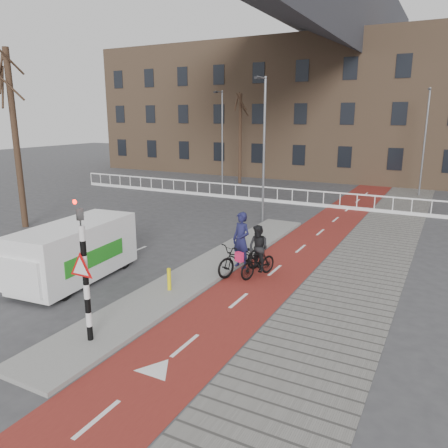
% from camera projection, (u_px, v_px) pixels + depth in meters
% --- Properties ---
extents(ground, '(120.00, 120.00, 0.00)m').
position_uv_depth(ground, '(159.00, 317.00, 12.17)').
color(ground, '#38383A').
rests_on(ground, ground).
extents(bike_lane, '(2.50, 60.00, 0.01)m').
position_uv_depth(bike_lane, '(314.00, 237.00, 20.08)').
color(bike_lane, maroon).
rests_on(bike_lane, ground).
extents(sidewalk, '(3.00, 60.00, 0.01)m').
position_uv_depth(sidewalk, '(378.00, 245.00, 18.82)').
color(sidewalk, slate).
rests_on(sidewalk, ground).
extents(curb_island, '(1.80, 16.00, 0.12)m').
position_uv_depth(curb_island, '(208.00, 268.00, 15.91)').
color(curb_island, gray).
rests_on(curb_island, ground).
extents(traffic_signal, '(0.80, 0.80, 3.68)m').
position_uv_depth(traffic_signal, '(84.00, 268.00, 10.22)').
color(traffic_signal, black).
rests_on(traffic_signal, curb_island).
extents(bollard, '(0.12, 0.12, 0.71)m').
position_uv_depth(bollard, '(169.00, 279.00, 13.66)').
color(bollard, yellow).
rests_on(bollard, curb_island).
extents(cyclist_near, '(1.42, 2.29, 2.22)m').
position_uv_depth(cyclist_near, '(241.00, 253.00, 15.30)').
color(cyclist_near, black).
rests_on(cyclist_near, bike_lane).
extents(cyclist_far, '(1.00, 1.75, 1.83)m').
position_uv_depth(cyclist_far, '(258.00, 256.00, 15.00)').
color(cyclist_far, black).
rests_on(cyclist_far, bike_lane).
extents(van, '(2.24, 4.70, 1.96)m').
position_uv_depth(van, '(75.00, 251.00, 14.69)').
color(van, white).
rests_on(van, ground).
extents(railing, '(28.00, 0.10, 0.99)m').
position_uv_depth(railing, '(249.00, 195.00, 28.96)').
color(railing, silver).
rests_on(railing, ground).
extents(townhouse_row, '(46.00, 10.00, 15.90)m').
position_uv_depth(townhouse_row, '(340.00, 89.00, 39.14)').
color(townhouse_row, '#7F6047').
rests_on(townhouse_row, ground).
extents(tree_left, '(0.30, 0.30, 8.52)m').
position_uv_depth(tree_left, '(16.00, 141.00, 21.01)').
color(tree_left, '#301F15').
rests_on(tree_left, ground).
extents(tree_mid, '(0.27, 0.27, 7.17)m').
position_uv_depth(tree_mid, '(240.00, 139.00, 35.42)').
color(tree_mid, '#301F15').
rests_on(tree_mid, ground).
extents(streetlight_near, '(0.12, 0.12, 7.32)m').
position_uv_depth(streetlight_near, '(264.00, 152.00, 22.13)').
color(streetlight_near, slate).
rests_on(streetlight_near, ground).
extents(streetlight_left, '(0.12, 0.12, 7.24)m').
position_uv_depth(streetlight_left, '(222.00, 141.00, 33.00)').
color(streetlight_left, slate).
rests_on(streetlight_left, ground).
extents(streetlight_right, '(0.12, 0.12, 7.27)m').
position_uv_depth(streetlight_right, '(424.00, 143.00, 29.90)').
color(streetlight_right, slate).
rests_on(streetlight_right, ground).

